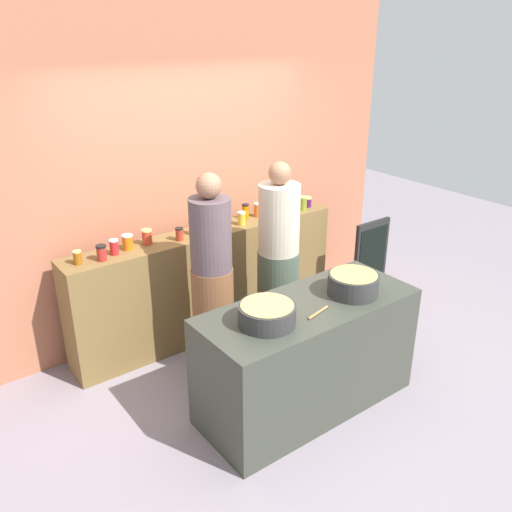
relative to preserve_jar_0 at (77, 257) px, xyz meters
The scene contains 25 objects.
ground 1.95m from the preserve_jar_0, 42.15° to the right, with size 12.00×12.00×0.00m, color gray.
storefront_wall 1.32m from the preserve_jar_0, 17.03° to the left, with size 4.80×0.12×3.00m, color #A76247.
display_shelf 1.33m from the preserve_jar_0, ahead, with size 2.70×0.36×1.04m, color brown.
prep_table 1.94m from the preserve_jar_0, 49.14° to the right, with size 1.70×0.70×0.89m, color #363930.
preserve_jar_0 is the anchor object (origin of this frame).
preserve_jar_1 0.19m from the preserve_jar_0, 13.85° to the right, with size 0.08×0.08×0.13m.
preserve_jar_2 0.31m from the preserve_jar_0, ahead, with size 0.08×0.08×0.13m.
preserve_jar_3 0.44m from the preserve_jar_0, ahead, with size 0.09×0.09×0.13m.
preserve_jar_4 0.62m from the preserve_jar_0, ahead, with size 0.09×0.09×0.13m.
preserve_jar_5 0.89m from the preserve_jar_0, ahead, with size 0.07×0.07×0.11m.
preserve_jar_6 1.06m from the preserve_jar_0, ahead, with size 0.07×0.07×0.14m.
preserve_jar_7 1.21m from the preserve_jar_0, ahead, with size 0.07×0.07×0.11m.
preserve_jar_8 1.39m from the preserve_jar_0, ahead, with size 0.07×0.07×0.14m.
preserve_jar_9 1.55m from the preserve_jar_0, ahead, with size 0.08×0.08×0.13m.
preserve_jar_10 1.69m from the preserve_jar_0, ahead, with size 0.07×0.07×0.14m.
preserve_jar_11 1.81m from the preserve_jar_0, ahead, with size 0.07×0.07×0.13m.
preserve_jar_12 2.10m from the preserve_jar_0, ahead, with size 0.08×0.08×0.12m.
preserve_jar_13 2.30m from the preserve_jar_0, ahead, with size 0.08×0.08×0.14m.
preserve_jar_14 2.40m from the preserve_jar_0, ahead, with size 0.09×0.09×0.10m.
cooking_pot_left 1.62m from the preserve_jar_0, 61.29° to the right, with size 0.40×0.40×0.15m.
cooking_pot_center 2.14m from the preserve_jar_0, 42.79° to the right, with size 0.38×0.38×0.16m.
wooden_spoon 1.92m from the preserve_jar_0, 53.00° to the right, with size 0.02×0.02×0.23m, color #9E703D.
cook_with_tongs 1.08m from the preserve_jar_0, 33.20° to the right, with size 0.34×0.34×1.75m.
cook_in_cap 1.67m from the preserve_jar_0, 22.35° to the right, with size 0.37×0.37×1.76m.
chalkboard_sign 2.94m from the preserve_jar_0, 10.97° to the right, with size 0.45×0.05×0.94m.
Camera 1 is at (-2.41, -2.87, 2.79)m, focal length 38.12 mm.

